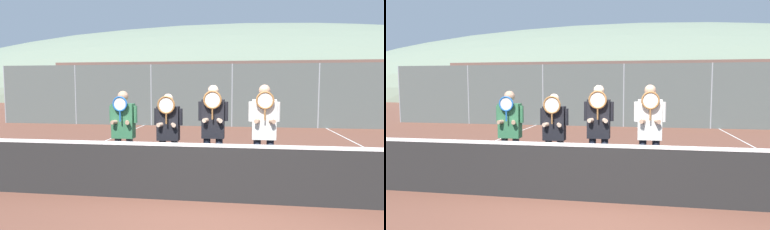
{
  "view_description": "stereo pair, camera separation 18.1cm",
  "coord_description": "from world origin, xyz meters",
  "views": [
    {
      "loc": [
        0.42,
        -5.3,
        1.84
      ],
      "look_at": [
        -0.51,
        1.13,
        1.29
      ],
      "focal_mm": 32.0,
      "sensor_mm": 36.0,
      "label": 1
    },
    {
      "loc": [
        0.6,
        -5.27,
        1.84
      ],
      "look_at": [
        -0.51,
        1.13,
        1.29
      ],
      "focal_mm": 32.0,
      "sensor_mm": 36.0,
      "label": 2
    }
  ],
  "objects": [
    {
      "name": "clubhouse_building",
      "position": [
        0.11,
        19.27,
        1.73
      ],
      "size": [
        24.43,
        5.5,
        3.42
      ],
      "color": "beige",
      "rests_on": "ground_plane"
    },
    {
      "name": "fence_back",
      "position": [
        0.0,
        10.2,
        1.42
      ],
      "size": [
        22.53,
        0.06,
        2.83
      ],
      "color": "gray",
      "rests_on": "ground_plane"
    },
    {
      "name": "player_center_left",
      "position": [
        -0.94,
        0.99,
        1.0
      ],
      "size": [
        0.55,
        0.34,
        1.7
      ],
      "color": "black",
      "rests_on": "ground_plane"
    },
    {
      "name": "player_leftmost",
      "position": [
        -1.83,
        0.99,
        1.03
      ],
      "size": [
        0.55,
        0.34,
        1.75
      ],
      "color": "#56565B",
      "rests_on": "ground_plane"
    },
    {
      "name": "court_line_left_sideline",
      "position": [
        -4.09,
        3.0,
        0.0
      ],
      "size": [
        0.05,
        16.0,
        0.01
      ],
      "primitive_type": "cube",
      "color": "white",
      "rests_on": "ground_plane"
    },
    {
      "name": "car_center",
      "position": [
        2.88,
        13.27,
        0.94
      ],
      "size": [
        4.42,
        2.1,
        1.86
      ],
      "color": "black",
      "rests_on": "ground_plane"
    },
    {
      "name": "car_far_left",
      "position": [
        -7.56,
        13.59,
        0.91
      ],
      "size": [
        4.2,
        1.94,
        1.78
      ],
      "color": "black",
      "rests_on": "ground_plane"
    },
    {
      "name": "car_left_of_center",
      "position": [
        -2.39,
        13.31,
        0.91
      ],
      "size": [
        4.62,
        1.98,
        1.78
      ],
      "color": "navy",
      "rests_on": "ground_plane"
    },
    {
      "name": "hill_distant",
      "position": [
        0.0,
        59.49,
        0.0
      ],
      "size": [
        122.61,
        68.12,
        23.84
      ],
      "color": "slate",
      "rests_on": "ground_plane"
    },
    {
      "name": "ground_plane",
      "position": [
        0.0,
        0.0,
        0.0
      ],
      "size": [
        120.0,
        120.0,
        0.0
      ],
      "primitive_type": "plane",
      "color": "brown"
    },
    {
      "name": "player_center_right",
      "position": [
        -0.08,
        0.88,
        1.08
      ],
      "size": [
        0.54,
        0.34,
        1.86
      ],
      "color": "#232838",
      "rests_on": "ground_plane"
    },
    {
      "name": "tennis_net",
      "position": [
        0.0,
        0.0,
        0.49
      ],
      "size": [
        11.0,
        0.09,
        1.04
      ],
      "color": "gray",
      "rests_on": "ground_plane"
    },
    {
      "name": "player_rightmost",
      "position": [
        0.82,
        0.85,
        1.09
      ],
      "size": [
        0.55,
        0.34,
        1.86
      ],
      "color": "#232838",
      "rests_on": "ground_plane"
    }
  ]
}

